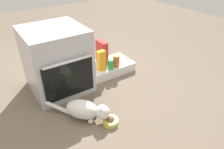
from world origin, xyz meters
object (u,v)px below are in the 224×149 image
(pantry_cabinet, at_px, (109,67))
(sauce_jar, at_px, (116,61))
(juice_carton, at_px, (101,61))
(cat, at_px, (86,110))
(cereal_box, at_px, (102,52))
(food_bowl, at_px, (110,121))
(soda_can, at_px, (111,64))
(oven, at_px, (57,60))

(pantry_cabinet, height_order, sauce_jar, sauce_jar)
(juice_carton, bearing_deg, cat, -133.09)
(cereal_box, height_order, juice_carton, cereal_box)
(food_bowl, relative_size, cereal_box, 0.49)
(pantry_cabinet, distance_m, soda_can, 0.18)
(food_bowl, height_order, soda_can, soda_can)
(juice_carton, bearing_deg, soda_can, -24.47)
(pantry_cabinet, height_order, juice_carton, juice_carton)
(juice_carton, bearing_deg, sauce_jar, -8.66)
(food_bowl, bearing_deg, juice_carton, 64.05)
(pantry_cabinet, bearing_deg, oven, 178.91)
(pantry_cabinet, height_order, soda_can, soda_can)
(oven, height_order, pantry_cabinet, oven)
(oven, height_order, sauce_jar, oven)
(oven, distance_m, soda_can, 0.62)
(cereal_box, xyz_separation_m, sauce_jar, (0.09, -0.18, -0.07))
(oven, distance_m, pantry_cabinet, 0.70)
(oven, height_order, cereal_box, oven)
(cat, relative_size, sauce_jar, 3.71)
(food_bowl, bearing_deg, cat, 129.28)
(oven, bearing_deg, juice_carton, -11.02)
(pantry_cabinet, xyz_separation_m, cereal_box, (-0.06, 0.07, 0.20))
(food_bowl, distance_m, sauce_jar, 0.86)
(pantry_cabinet, relative_size, cat, 1.09)
(pantry_cabinet, height_order, cat, cat)
(food_bowl, xyz_separation_m, sauce_jar, (0.53, 0.66, 0.15))
(sauce_jar, distance_m, soda_can, 0.09)
(cat, distance_m, sauce_jar, 0.83)
(cereal_box, bearing_deg, food_bowl, -117.46)
(oven, xyz_separation_m, food_bowl, (0.15, -0.78, -0.31))
(pantry_cabinet, xyz_separation_m, juice_carton, (-0.16, -0.08, 0.18))
(pantry_cabinet, xyz_separation_m, cat, (-0.64, -0.60, 0.05))
(pantry_cabinet, distance_m, sauce_jar, 0.17)
(juice_carton, xyz_separation_m, sauce_jar, (0.19, -0.03, -0.05))
(sauce_jar, bearing_deg, juice_carton, 171.34)
(cat, xyz_separation_m, soda_can, (0.58, 0.47, 0.07))
(cat, distance_m, cereal_box, 0.90)
(oven, distance_m, food_bowl, 0.86)
(oven, bearing_deg, food_bowl, -79.42)
(oven, relative_size, cereal_box, 2.42)
(food_bowl, distance_m, cereal_box, 0.98)
(juice_carton, relative_size, sauce_jar, 1.71)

